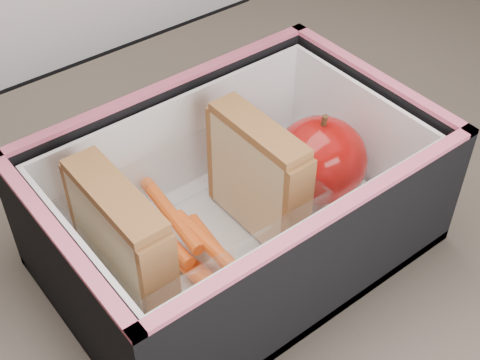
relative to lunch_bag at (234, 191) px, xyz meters
name	(u,v)px	position (x,y,z in m)	size (l,w,h in m)	color
lunch_bag	(234,191)	(0.00, 0.00, 0.00)	(0.29, 0.27, 0.28)	black
plastic_tub	(195,229)	(-0.04, 0.00, -0.02)	(0.16, 0.12, 0.07)	white
sandwich_left	(123,246)	(-0.10, 0.00, 0.01)	(0.03, 0.09, 0.11)	tan
sandwich_right	(258,177)	(0.02, 0.00, 0.00)	(0.03, 0.09, 0.10)	tan
carrot_sticks	(190,250)	(-0.05, 0.00, -0.03)	(0.04, 0.14, 0.03)	#F65921
paper_napkin	(311,192)	(0.08, 0.00, -0.05)	(0.08, 0.09, 0.01)	white
red_apple	(320,160)	(0.08, -0.01, -0.01)	(0.10, 0.10, 0.08)	maroon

